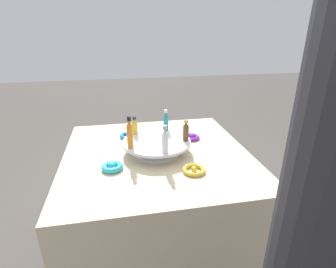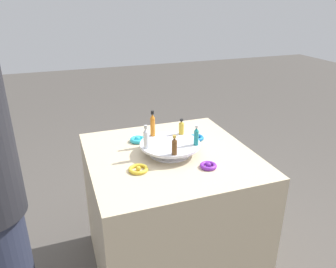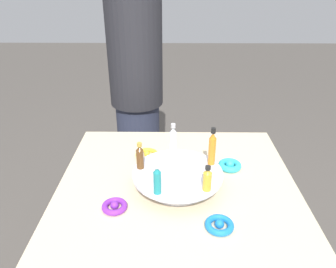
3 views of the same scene
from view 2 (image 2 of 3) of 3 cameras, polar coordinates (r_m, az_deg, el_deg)
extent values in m
plane|color=#4C4742|center=(2.15, 0.31, -21.67)|extent=(12.00, 12.00, 0.00)
cube|color=beige|center=(1.90, 0.34, -13.61)|extent=(0.84, 0.84, 0.75)
cylinder|color=silver|center=(1.70, 0.37, -3.27)|extent=(0.22, 0.22, 0.01)
cylinder|color=silver|center=(1.69, 0.37, -2.53)|extent=(0.11, 0.11, 0.04)
cylinder|color=silver|center=(1.68, 0.37, -1.75)|extent=(0.31, 0.31, 0.01)
cylinder|color=silver|center=(1.61, -3.84, -1.04)|extent=(0.03, 0.03, 0.09)
cone|color=silver|center=(1.59, -3.89, 0.68)|extent=(0.02, 0.02, 0.02)
cylinder|color=#B2B2B7|center=(1.58, -3.91, 1.26)|extent=(0.02, 0.02, 0.02)
cylinder|color=brown|center=(1.54, 1.12, -2.40)|extent=(0.03, 0.03, 0.07)
cone|color=brown|center=(1.53, 1.13, -0.95)|extent=(0.02, 0.02, 0.02)
cylinder|color=#B79338|center=(1.52, 1.14, -0.46)|extent=(0.02, 0.02, 0.01)
cylinder|color=teal|center=(1.65, 4.93, -0.68)|extent=(0.02, 0.02, 0.08)
cone|color=teal|center=(1.63, 4.98, 0.82)|extent=(0.02, 0.02, 0.02)
cylinder|color=silver|center=(1.62, 5.00, 1.31)|extent=(0.02, 0.02, 0.01)
cylinder|color=gold|center=(1.78, 2.34, 0.93)|extent=(0.03, 0.03, 0.06)
cone|color=gold|center=(1.76, 2.36, 2.08)|extent=(0.03, 0.03, 0.01)
cylinder|color=black|center=(1.76, 2.36, 2.46)|extent=(0.02, 0.02, 0.01)
cylinder|color=orange|center=(1.75, -2.68, 1.24)|extent=(0.03, 0.03, 0.10)
cone|color=orange|center=(1.73, -2.72, 3.13)|extent=(0.02, 0.02, 0.02)
cylinder|color=black|center=(1.72, -2.73, 3.77)|extent=(0.02, 0.02, 0.02)
torus|color=purple|center=(1.58, 7.03, -5.50)|extent=(0.08, 0.08, 0.02)
sphere|color=purple|center=(1.58, 7.03, -5.38)|extent=(0.03, 0.03, 0.03)
torus|color=blue|center=(1.87, 4.93, -0.65)|extent=(0.09, 0.09, 0.02)
sphere|color=blue|center=(1.87, 4.93, -0.54)|extent=(0.03, 0.03, 0.03)
torus|color=#2DB7CC|center=(1.84, -5.31, -1.00)|extent=(0.09, 0.09, 0.02)
sphere|color=#2DB7CC|center=(1.84, -5.31, -0.86)|extent=(0.03, 0.03, 0.03)
torus|color=gold|center=(1.55, -5.18, -6.12)|extent=(0.09, 0.09, 0.02)
sphere|color=gold|center=(1.54, -5.19, -6.00)|extent=(0.02, 0.02, 0.02)
camera|label=1|loc=(1.70, -39.38, 10.63)|focal=28.00mm
camera|label=3|loc=(2.03, 27.93, 18.64)|focal=35.00mm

